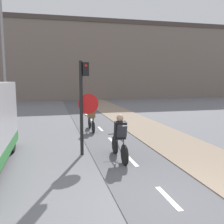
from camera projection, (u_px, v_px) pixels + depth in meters
name	position (u px, v px, depth m)	size (l,w,h in m)	color
ground_plane	(180.00, 211.00, 4.83)	(120.00, 120.00, 0.00)	slate
bike_lane	(180.00, 210.00, 4.83)	(2.23, 60.00, 0.02)	#56565B
building_row_background	(70.00, 60.00, 30.60)	(60.00, 5.20, 9.36)	slate
traffic_light_pole	(84.00, 97.00, 8.13)	(0.67, 0.25, 3.10)	black
street_lamp_far	(3.00, 40.00, 15.41)	(0.36, 0.36, 8.19)	gray
cyclist_near	(120.00, 138.00, 7.77)	(0.46, 1.75, 1.44)	black
cyclist_far	(91.00, 118.00, 12.06)	(0.46, 1.72, 1.42)	black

